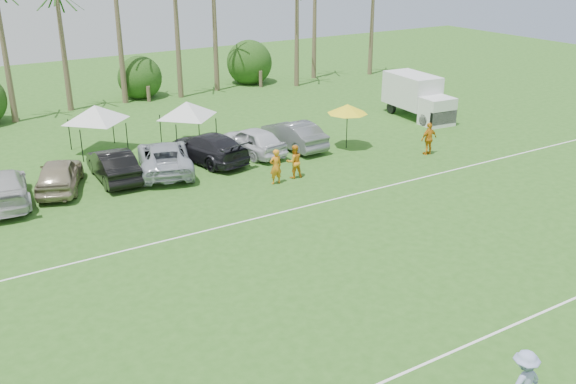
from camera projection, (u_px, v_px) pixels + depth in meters
field_lines at (285, 288)px, 23.25m from camera, size 80.00×12.10×0.01m
bush_tree_2 at (143, 76)px, 50.03m from camera, size 4.00×4.00×4.00m
bush_tree_3 at (255, 64)px, 54.93m from camera, size 4.00×4.00×4.00m
sideline_player_a at (276, 167)px, 32.86m from camera, size 0.69×0.46×1.85m
sideline_player_b at (294, 162)px, 33.71m from camera, size 0.97×0.81×1.79m
sideline_player_c at (429, 139)px, 37.34m from camera, size 1.12×0.47×1.91m
box_truck at (418, 96)px, 44.84m from camera, size 2.60×5.89×2.96m
canopy_tent_left at (95, 105)px, 37.08m from camera, size 4.08×4.08×3.31m
canopy_tent_right at (186, 102)px, 38.26m from camera, size 3.97×3.97×3.21m
market_umbrella at (347, 109)px, 37.94m from camera, size 2.43×2.43×2.71m
frisbee_player at (523, 382)px, 16.85m from camera, size 1.25×0.76×1.89m
parked_car_3 at (2, 187)px, 30.40m from camera, size 2.93×5.87×1.64m
parked_car_4 at (59, 174)px, 32.09m from camera, size 3.53×5.18×1.64m
parked_car_5 at (113, 165)px, 33.45m from camera, size 1.96×5.05×1.64m
parked_car_6 at (164, 157)px, 34.61m from camera, size 4.37×6.44×1.64m
parked_car_7 at (208, 147)px, 36.23m from camera, size 3.33×5.98×1.64m
parked_car_8 at (252, 141)px, 37.44m from camera, size 2.62×5.04×1.64m
parked_car_9 at (294, 134)px, 38.63m from camera, size 1.97×5.05×1.64m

